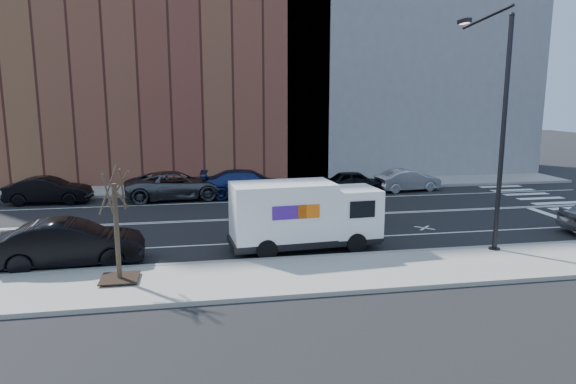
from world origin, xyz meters
name	(u,v)px	position (x,y,z in m)	size (l,w,h in m)	color
ground	(286,217)	(0.00, 0.00, 0.00)	(120.00, 120.00, 0.00)	black
sidewalk_near	(331,274)	(0.00, -8.80, 0.07)	(44.00, 3.60, 0.15)	gray
sidewalk_far	(263,187)	(0.00, 8.80, 0.07)	(44.00, 3.60, 0.15)	gray
curb_near	(319,257)	(0.00, -7.00, 0.08)	(44.00, 0.25, 0.17)	gray
curb_far	(267,191)	(0.00, 7.00, 0.08)	(44.00, 0.25, 0.17)	gray
crosswalk	(565,205)	(16.00, 0.00, 0.00)	(3.00, 14.00, 0.01)	white
road_markings	(286,217)	(0.00, 0.00, 0.00)	(40.00, 8.60, 0.01)	white
bldg_brick	(142,28)	(-8.00, 15.60, 11.00)	(26.00, 10.00, 22.00)	brown
bldg_concrete	(399,8)	(12.00, 15.60, 13.00)	(20.00, 10.00, 26.00)	slate
streetlight	(496,122)	(7.00, -6.91, 5.08)	(0.44, 4.02, 9.34)	black
street_tree	(117,242)	(-7.00, -8.40, 1.45)	(1.20, 1.20, 3.75)	black
fedex_van	(304,214)	(-0.27, -5.60, 1.44)	(6.14, 2.49, 2.74)	black
far_parked_b	(49,190)	(-12.78, 5.82, 0.76)	(1.62, 4.64, 1.53)	black
far_parked_c	(177,185)	(-5.60, 5.82, 0.83)	(2.77, 6.01, 1.67)	#44464B
far_parked_d	(249,184)	(-1.31, 5.65, 0.83)	(2.34, 5.75, 1.67)	navy
far_parked_e	(355,182)	(5.60, 6.08, 0.69)	(1.64, 4.07, 1.39)	black
far_parked_f	(408,180)	(9.11, 5.90, 0.70)	(1.49, 4.28, 1.41)	#A2A2A6
driving_sedan	(328,209)	(1.68, -2.00, 0.78)	(1.65, 4.72, 1.56)	#9C9CA0
near_parked_rear_a	(71,243)	(-8.97, -6.09, 0.84)	(1.78, 5.09, 1.68)	black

